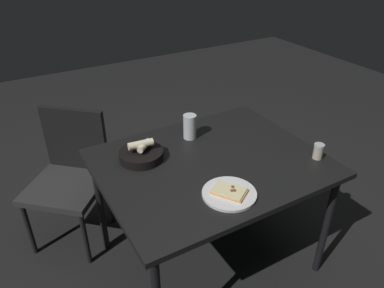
# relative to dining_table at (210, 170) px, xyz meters

# --- Properties ---
(ground) EXTENTS (8.00, 8.00, 0.00)m
(ground) POSITION_rel_dining_table_xyz_m (0.00, 0.00, -0.68)
(ground) COLOR black
(dining_table) EXTENTS (0.94, 1.18, 0.74)m
(dining_table) POSITION_rel_dining_table_xyz_m (0.00, 0.00, 0.00)
(dining_table) COLOR black
(dining_table) RESTS_ON ground
(pizza_plate) EXTENTS (0.26, 0.26, 0.04)m
(pizza_plate) POSITION_rel_dining_table_xyz_m (-0.29, 0.08, 0.07)
(pizza_plate) COLOR white
(pizza_plate) RESTS_ON dining_table
(bread_basket) EXTENTS (0.24, 0.24, 0.11)m
(bread_basket) POSITION_rel_dining_table_xyz_m (0.21, 0.31, 0.09)
(bread_basket) COLOR black
(bread_basket) RESTS_ON dining_table
(beer_glass) EXTENTS (0.08, 0.08, 0.15)m
(beer_glass) POSITION_rel_dining_table_xyz_m (0.28, -0.03, 0.12)
(beer_glass) COLOR silver
(beer_glass) RESTS_ON dining_table
(pepper_shaker) EXTENTS (0.06, 0.06, 0.09)m
(pepper_shaker) POSITION_rel_dining_table_xyz_m (-0.26, -0.52, 0.10)
(pepper_shaker) COLOR #BFB299
(pepper_shaker) RESTS_ON dining_table
(chair_near) EXTENTS (0.62, 0.62, 0.87)m
(chair_near) POSITION_rel_dining_table_xyz_m (0.67, 0.62, -0.18)
(chair_near) COLOR #2B2B2B
(chair_near) RESTS_ON ground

